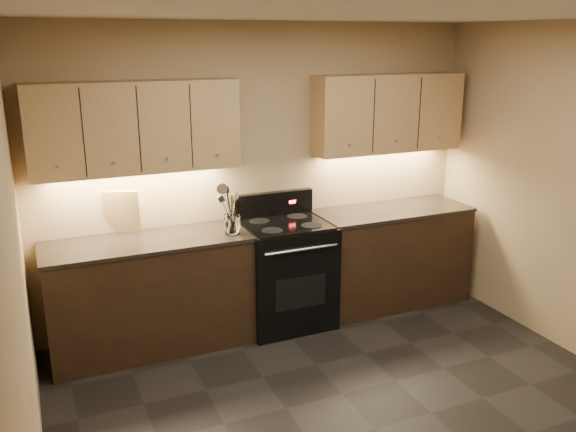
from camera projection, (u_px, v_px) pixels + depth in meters
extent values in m
plane|color=black|center=(375.00, 429.00, 3.99)|extent=(4.00, 4.00, 0.00)
plane|color=silver|center=(395.00, 11.00, 3.25)|extent=(4.00, 4.00, 0.00)
cube|color=tan|center=(262.00, 175.00, 5.38)|extent=(4.00, 0.04, 2.60)
cube|color=tan|center=(19.00, 295.00, 2.85)|extent=(0.04, 4.00, 2.60)
cube|color=black|center=(150.00, 296.00, 4.93)|extent=(1.60, 0.60, 0.90)
cube|color=#322720|center=(147.00, 242.00, 4.80)|extent=(1.62, 0.62, 0.03)
cube|color=black|center=(390.00, 257.00, 5.81)|extent=(1.44, 0.60, 0.90)
cube|color=#322720|center=(392.00, 210.00, 5.68)|extent=(1.46, 0.62, 0.03)
cube|color=black|center=(285.00, 274.00, 5.36)|extent=(0.76, 0.65, 0.92)
cube|color=black|center=(285.00, 224.00, 5.23)|extent=(0.70, 0.60, 0.01)
cube|color=black|center=(272.00, 204.00, 5.45)|extent=(0.76, 0.07, 0.22)
cube|color=red|center=(292.00, 202.00, 5.49)|extent=(0.06, 0.00, 0.03)
cylinder|color=silver|center=(302.00, 250.00, 4.97)|extent=(0.65, 0.02, 0.02)
cube|color=black|center=(301.00, 293.00, 5.09)|extent=(0.46, 0.00, 0.28)
cylinder|color=black|center=(272.00, 230.00, 5.03)|extent=(0.18, 0.18, 0.00)
cylinder|color=black|center=(312.00, 225.00, 5.16)|extent=(0.18, 0.18, 0.00)
cylinder|color=black|center=(259.00, 221.00, 5.29)|extent=(0.18, 0.18, 0.00)
cylinder|color=black|center=(297.00, 216.00, 5.43)|extent=(0.18, 0.18, 0.00)
cube|color=tan|center=(135.00, 127.00, 4.69)|extent=(1.60, 0.30, 0.70)
cube|color=tan|center=(388.00, 113.00, 5.56)|extent=(1.44, 0.30, 0.70)
cube|color=#B2B5BA|center=(113.00, 210.00, 4.93)|extent=(0.08, 0.01, 0.12)
cylinder|color=white|center=(232.00, 224.00, 4.94)|extent=(0.14, 0.14, 0.16)
cylinder|color=white|center=(233.00, 232.00, 4.97)|extent=(0.13, 0.13, 0.02)
cube|color=#DAAF75|center=(122.00, 212.00, 4.92)|extent=(0.31, 0.18, 0.36)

